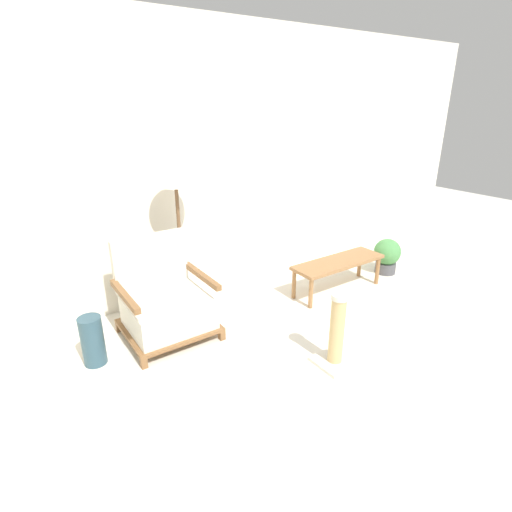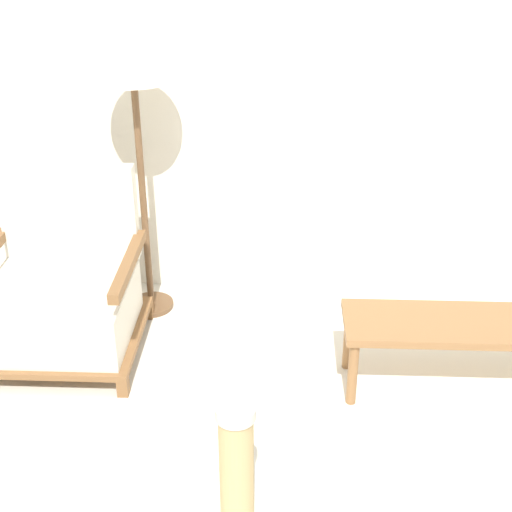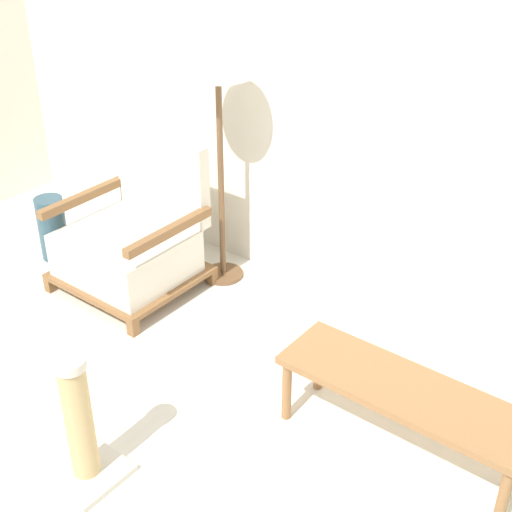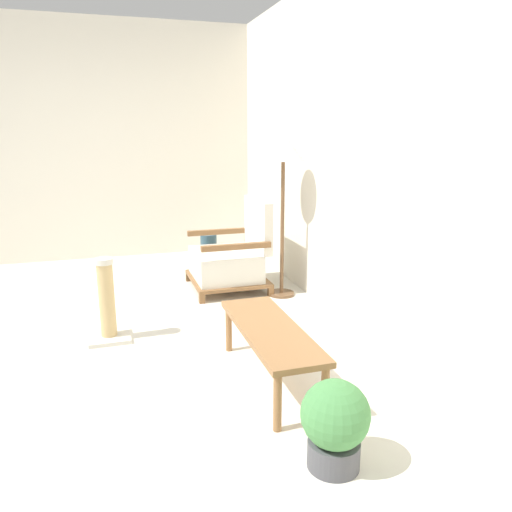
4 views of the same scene
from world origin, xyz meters
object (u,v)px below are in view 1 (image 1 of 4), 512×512
Objects in this scene: coffee_table at (338,265)px; scratching_post at (336,336)px; vase at (93,341)px; potted_plant at (387,255)px; floor_lamp at (176,181)px; armchair at (165,304)px.

coffee_table is 1.33m from scratching_post.
vase reaches higher than coffee_table.
coffee_table is 2.55× the size of potted_plant.
potted_plant is at bearing 27.74° from scratching_post.
scratching_post is at bearing -34.75° from vase.
potted_plant is (2.36, -0.61, -1.05)m from floor_lamp.
armchair is 1.11m from floor_lamp.
scratching_post is at bearing -135.88° from coffee_table.
vase is 3.36m from potted_plant.
floor_lamp reaches higher than potted_plant.
vase is at bearing 176.37° from coffee_table.
floor_lamp reaches higher than coffee_table.
scratching_post reaches higher than potted_plant.
scratching_post is (0.92, -1.17, -0.05)m from armchair.
floor_lamp is at bearing 25.52° from vase.
armchair is at bearing 7.38° from vase.
floor_lamp reaches higher than armchair.
potted_plant is at bearing 1.33° from coffee_table.
floor_lamp is 3.48× the size of potted_plant.
potted_plant is 0.69× the size of scratching_post.
scratching_post is (1.56, -1.08, 0.04)m from vase.
potted_plant is at bearing -4.71° from armchair.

